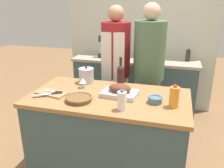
{
  "coord_description": "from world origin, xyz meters",
  "views": [
    {
      "loc": [
        0.61,
        -2.07,
        1.8
      ],
      "look_at": [
        0.0,
        0.13,
        0.96
      ],
      "focal_mm": 38.0,
      "sensor_mm": 36.0,
      "label": 1
    }
  ],
  "objects_px": {
    "mixing_bowl": "(155,99)",
    "stand_mixer": "(105,48)",
    "stock_pot": "(86,75)",
    "wine_bottle_green": "(121,74)",
    "milk_jug": "(122,101)",
    "knife_chef": "(49,94)",
    "cutting_board": "(52,93)",
    "person_cook_aproned": "(116,67)",
    "condiment_bottle_tall": "(188,56)",
    "condiment_bottle_short": "(136,52)",
    "wicker_basket": "(79,98)",
    "juice_jug": "(174,97)",
    "wine_glass_left": "(83,81)",
    "knife_paring": "(54,91)",
    "roasting_pan": "(120,91)",
    "person_cook_guest": "(149,69)"
  },
  "relations": [
    {
      "from": "mixing_bowl",
      "to": "stand_mixer",
      "type": "relative_size",
      "value": 0.41
    },
    {
      "from": "stock_pot",
      "to": "wine_bottle_green",
      "type": "relative_size",
      "value": 0.6
    },
    {
      "from": "milk_jug",
      "to": "knife_chef",
      "type": "relative_size",
      "value": 0.72
    },
    {
      "from": "cutting_board",
      "to": "milk_jug",
      "type": "xyz_separation_m",
      "value": [
        0.76,
        -0.17,
        0.08
      ]
    },
    {
      "from": "cutting_board",
      "to": "person_cook_aproned",
      "type": "xyz_separation_m",
      "value": [
        0.43,
        0.91,
        0.06
      ]
    },
    {
      "from": "stand_mixer",
      "to": "condiment_bottle_tall",
      "type": "height_order",
      "value": "stand_mixer"
    },
    {
      "from": "milk_jug",
      "to": "condiment_bottle_short",
      "type": "bearing_deg",
      "value": 96.28
    },
    {
      "from": "wicker_basket",
      "to": "knife_chef",
      "type": "height_order",
      "value": "wicker_basket"
    },
    {
      "from": "milk_jug",
      "to": "condiment_bottle_short",
      "type": "xyz_separation_m",
      "value": [
        -0.2,
        1.86,
        0.03
      ]
    },
    {
      "from": "juice_jug",
      "to": "milk_jug",
      "type": "relative_size",
      "value": 1.11
    },
    {
      "from": "condiment_bottle_short",
      "to": "juice_jug",
      "type": "bearing_deg",
      "value": -69.31
    },
    {
      "from": "stock_pot",
      "to": "wine_bottle_green",
      "type": "bearing_deg",
      "value": 3.59
    },
    {
      "from": "wicker_basket",
      "to": "condiment_bottle_tall",
      "type": "relative_size",
      "value": 1.42
    },
    {
      "from": "wine_glass_left",
      "to": "juice_jug",
      "type": "bearing_deg",
      "value": -13.58
    },
    {
      "from": "juice_jug",
      "to": "knife_paring",
      "type": "distance_m",
      "value": 1.18
    },
    {
      "from": "stock_pot",
      "to": "stand_mixer",
      "type": "relative_size",
      "value": 0.56
    },
    {
      "from": "milk_jug",
      "to": "wine_bottle_green",
      "type": "relative_size",
      "value": 0.58
    },
    {
      "from": "cutting_board",
      "to": "condiment_bottle_short",
      "type": "bearing_deg",
      "value": 71.63
    },
    {
      "from": "stock_pot",
      "to": "condiment_bottle_tall",
      "type": "xyz_separation_m",
      "value": [
        1.13,
        1.25,
        0.02
      ]
    },
    {
      "from": "cutting_board",
      "to": "condiment_bottle_short",
      "type": "xyz_separation_m",
      "value": [
        0.56,
        1.69,
        0.1
      ]
    },
    {
      "from": "wicker_basket",
      "to": "knife_paring",
      "type": "xyz_separation_m",
      "value": [
        -0.32,
        0.1,
        -0.0
      ]
    },
    {
      "from": "cutting_board",
      "to": "stand_mixer",
      "type": "xyz_separation_m",
      "value": [
        0.07,
        1.57,
        0.15
      ]
    },
    {
      "from": "milk_jug",
      "to": "condiment_bottle_tall",
      "type": "distance_m",
      "value": 1.92
    },
    {
      "from": "roasting_pan",
      "to": "stock_pot",
      "type": "xyz_separation_m",
      "value": [
        -0.46,
        0.28,
        0.04
      ]
    },
    {
      "from": "knife_chef",
      "to": "person_cook_aproned",
      "type": "xyz_separation_m",
      "value": [
        0.42,
        0.98,
        0.04
      ]
    },
    {
      "from": "person_cook_guest",
      "to": "mixing_bowl",
      "type": "bearing_deg",
      "value": -80.35
    },
    {
      "from": "milk_jug",
      "to": "person_cook_guest",
      "type": "distance_m",
      "value": 1.05
    },
    {
      "from": "mixing_bowl",
      "to": "condiment_bottle_tall",
      "type": "height_order",
      "value": "condiment_bottle_tall"
    },
    {
      "from": "wine_glass_left",
      "to": "condiment_bottle_short",
      "type": "xyz_separation_m",
      "value": [
        0.33,
        1.44,
        0.04
      ]
    },
    {
      "from": "condiment_bottle_tall",
      "to": "wine_glass_left",
      "type": "bearing_deg",
      "value": -128.08
    },
    {
      "from": "mixing_bowl",
      "to": "person_cook_aproned",
      "type": "xyz_separation_m",
      "value": [
        -0.6,
        0.86,
        0.03
      ]
    },
    {
      "from": "cutting_board",
      "to": "milk_jug",
      "type": "relative_size",
      "value": 1.89
    },
    {
      "from": "wine_glass_left",
      "to": "knife_paring",
      "type": "height_order",
      "value": "wine_glass_left"
    },
    {
      "from": "condiment_bottle_short",
      "to": "person_cook_guest",
      "type": "distance_m",
      "value": 0.87
    },
    {
      "from": "mixing_bowl",
      "to": "knife_chef",
      "type": "bearing_deg",
      "value": -173.26
    },
    {
      "from": "roasting_pan",
      "to": "wine_bottle_green",
      "type": "bearing_deg",
      "value": 102.15
    },
    {
      "from": "juice_jug",
      "to": "wine_bottle_green",
      "type": "distance_m",
      "value": 0.72
    },
    {
      "from": "wine_bottle_green",
      "to": "knife_chef",
      "type": "relative_size",
      "value": 1.24
    },
    {
      "from": "wine_bottle_green",
      "to": "roasting_pan",
      "type": "bearing_deg",
      "value": -77.85
    },
    {
      "from": "juice_jug",
      "to": "person_cook_guest",
      "type": "distance_m",
      "value": 0.92
    },
    {
      "from": "mixing_bowl",
      "to": "knife_chef",
      "type": "xyz_separation_m",
      "value": [
        -1.02,
        -0.12,
        -0.01
      ]
    },
    {
      "from": "wicker_basket",
      "to": "milk_jug",
      "type": "relative_size",
      "value": 1.38
    },
    {
      "from": "cutting_board",
      "to": "knife_paring",
      "type": "height_order",
      "value": "knife_paring"
    },
    {
      "from": "stock_pot",
      "to": "mixing_bowl",
      "type": "bearing_deg",
      "value": -23.5
    },
    {
      "from": "mixing_bowl",
      "to": "person_cook_aproned",
      "type": "distance_m",
      "value": 1.05
    },
    {
      "from": "juice_jug",
      "to": "knife_chef",
      "type": "distance_m",
      "value": 1.2
    },
    {
      "from": "wine_glass_left",
      "to": "stock_pot",
      "type": "bearing_deg",
      "value": 97.02
    },
    {
      "from": "wine_glass_left",
      "to": "knife_chef",
      "type": "distance_m",
      "value": 0.39
    },
    {
      "from": "wicker_basket",
      "to": "mixing_bowl",
      "type": "bearing_deg",
      "value": 12.21
    },
    {
      "from": "milk_jug",
      "to": "stand_mixer",
      "type": "bearing_deg",
      "value": 111.73
    }
  ]
}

